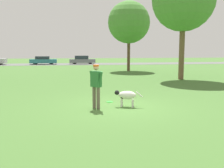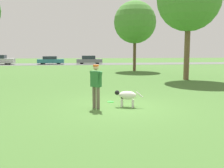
# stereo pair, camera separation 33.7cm
# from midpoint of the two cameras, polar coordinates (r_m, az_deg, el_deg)

# --- Properties ---
(ground_plane) EXTENTS (120.00, 120.00, 0.00)m
(ground_plane) POSITION_cam_midpoint_polar(r_m,az_deg,el_deg) (10.05, 2.32, -5.02)
(ground_plane) COLOR #426B2D
(far_road_strip) EXTENTS (120.00, 6.00, 0.01)m
(far_road_strip) POSITION_cam_midpoint_polar(r_m,az_deg,el_deg) (40.92, -4.83, 4.37)
(far_road_strip) COLOR #5B5B59
(far_road_strip) RESTS_ON ground_plane
(person) EXTENTS (0.48, 0.57, 1.63)m
(person) POSITION_cam_midpoint_polar(r_m,az_deg,el_deg) (9.65, -2.51, 0.23)
(person) COLOR #665B4C
(person) RESTS_ON ground_plane
(dog) EXTENTS (1.06, 0.53, 0.63)m
(dog) POSITION_cam_midpoint_polar(r_m,az_deg,el_deg) (10.03, 4.14, -2.56)
(dog) COLOR silver
(dog) RESTS_ON ground_plane
(frisbee) EXTENTS (0.27, 0.27, 0.02)m
(frisbee) POSITION_cam_midpoint_polar(r_m,az_deg,el_deg) (10.98, 0.58, -3.90)
(frisbee) COLOR #33D838
(frisbee) RESTS_ON ground_plane
(tree_near_right) EXTENTS (4.51, 4.51, 8.00)m
(tree_near_right) POSITION_cam_midpoint_polar(r_m,az_deg,el_deg) (20.30, 16.86, 17.19)
(tree_near_right) COLOR brown
(tree_near_right) RESTS_ON ground_plane
(tree_far_right) EXTENTS (4.31, 4.31, 7.14)m
(tree_far_right) POSITION_cam_midpoint_polar(r_m,az_deg,el_deg) (27.55, 5.37, 13.23)
(tree_far_right) COLOR brown
(tree_far_right) RESTS_ON ground_plane
(parked_car_teal) EXTENTS (3.97, 1.87, 1.22)m
(parked_car_teal) POSITION_cam_midpoint_polar(r_m,az_deg,el_deg) (41.17, -12.96, 5.06)
(parked_car_teal) COLOR teal
(parked_car_teal) RESTS_ON ground_plane
(parked_car_grey) EXTENTS (3.98, 1.77, 1.30)m
(parked_car_grey) POSITION_cam_midpoint_polar(r_m,az_deg,el_deg) (41.22, -4.77, 5.26)
(parked_car_grey) COLOR slate
(parked_car_grey) RESTS_ON ground_plane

